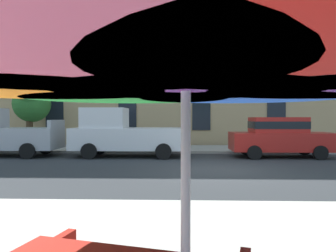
% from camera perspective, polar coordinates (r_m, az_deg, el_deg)
% --- Properties ---
extents(ground_plane, '(120.00, 120.00, 0.00)m').
position_cam_1_polar(ground_plane, '(11.21, 8.96, -7.61)').
color(ground_plane, '#2D3033').
extents(sidewalk_far, '(56.00, 3.60, 0.12)m').
position_cam_1_polar(sidewalk_far, '(17.92, 6.28, -3.99)').
color(sidewalk_far, '#9E998E').
rests_on(sidewalk_far, ground).
extents(apartment_building, '(40.65, 12.08, 19.20)m').
position_cam_1_polar(apartment_building, '(27.16, 4.95, 18.24)').
color(apartment_building, tan).
rests_on(apartment_building, ground).
extents(pickup_white, '(5.10, 2.12, 2.20)m').
position_cam_1_polar(pickup_white, '(14.91, -7.63, -1.38)').
color(pickup_white, silver).
rests_on(pickup_white, ground).
extents(sedan_red, '(4.40, 1.98, 1.78)m').
position_cam_1_polar(sedan_red, '(15.38, 18.85, -1.64)').
color(sedan_red, '#B21E19').
rests_on(sedan_red, ground).
extents(street_tree_left, '(2.12, 2.20, 3.74)m').
position_cam_1_polar(street_tree_left, '(20.28, -22.67, 3.78)').
color(street_tree_left, '#4C3823').
rests_on(street_tree_left, ground).
extents(patio_umbrella, '(3.72, 3.46, 2.54)m').
position_cam_1_polar(patio_umbrella, '(2.03, 3.12, 13.82)').
color(patio_umbrella, silver).
rests_on(patio_umbrella, ground).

